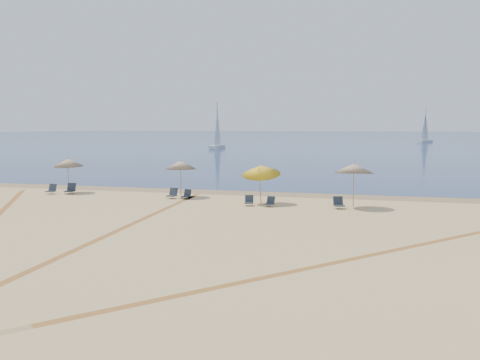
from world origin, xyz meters
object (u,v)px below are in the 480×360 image
object	(u,v)px
umbrella_2	(181,165)
chair_7	(270,202)
umbrella_4	(354,168)
chair_8	(339,203)
chair_3	(71,189)
chair_4	(172,194)
sailboat_0	(425,132)
chair_6	(249,201)
sailboat_2	(217,135)
umbrella_1	(68,162)
chair_5	(187,195)
chair_2	(52,190)
umbrella_3	(261,170)

from	to	relation	value
umbrella_2	chair_7	world-z (taller)	umbrella_2
umbrella_4	chair_8	world-z (taller)	umbrella_4
chair_3	chair_4	size ratio (longest dim) A/B	1.07
umbrella_2	sailboat_0	bearing A→B (deg)	80.25
chair_6	chair_7	distance (m)	1.27
umbrella_4	chair_7	bearing A→B (deg)	-168.83
chair_7	sailboat_0	bearing A→B (deg)	96.67
chair_6	sailboat_2	xyz separation A→B (m)	(-26.14, 75.05, 2.56)
umbrella_1	chair_5	xyz separation A→B (m)	(9.17, -0.90, -1.85)
chair_2	sailboat_2	distance (m)	74.21
umbrella_4	chair_3	size ratio (longest dim) A/B	3.41
sailboat_0	chair_4	bearing A→B (deg)	-70.56
chair_2	chair_5	xyz separation A→B (m)	(9.90, 0.09, -0.03)
chair_7	chair_8	size ratio (longest dim) A/B	0.82
sailboat_2	chair_7	bearing A→B (deg)	-71.31
umbrella_1	umbrella_2	distance (m)	8.48
chair_6	umbrella_4	bearing A→B (deg)	-2.62
chair_4	chair_5	bearing A→B (deg)	12.95
chair_8	chair_7	bearing A→B (deg)	162.76
chair_2	chair_3	distance (m)	1.32
umbrella_3	chair_8	distance (m)	5.08
umbrella_2	chair_6	distance (m)	6.24
chair_2	chair_3	size ratio (longest dim) A/B	0.88
umbrella_2	chair_8	bearing A→B (deg)	-12.83
umbrella_4	sailboat_0	world-z (taller)	sailboat_0
sailboat_2	chair_4	bearing A→B (deg)	-75.68
umbrella_1	chair_2	world-z (taller)	umbrella_1
umbrella_3	chair_3	size ratio (longest dim) A/B	3.41
umbrella_1	umbrella_4	xyz separation A→B (m)	(19.77, -1.92, 0.15)
chair_2	chair_3	xyz separation A→B (m)	(1.27, 0.34, 0.03)
umbrella_1	chair_5	bearing A→B (deg)	-5.61
umbrella_2	chair_4	distance (m)	2.04
chair_5	sailboat_0	bearing A→B (deg)	89.70
umbrella_3	chair_8	xyz separation A→B (m)	(4.71, -0.75, -1.74)
chair_8	chair_4	bearing A→B (deg)	150.02
sailboat_0	sailboat_2	xyz separation A→B (m)	(-42.41, -53.32, 0.02)
umbrella_1	sailboat_0	world-z (taller)	sailboat_0
umbrella_3	umbrella_2	bearing A→B (deg)	164.19
umbrella_3	sailboat_2	size ratio (longest dim) A/B	0.28
chair_3	sailboat_2	distance (m)	74.08
sailboat_0	umbrella_3	bearing A→B (deg)	-67.83
chair_7	umbrella_2	bearing A→B (deg)	170.99
chair_4	chair_8	distance (m)	10.88
umbrella_3	chair_2	world-z (taller)	umbrella_3
chair_5	chair_7	bearing A→B (deg)	-9.14
umbrella_3	chair_6	world-z (taller)	umbrella_3
umbrella_4	chair_5	xyz separation A→B (m)	(-10.59, 1.02, -2.00)
chair_4	chair_6	size ratio (longest dim) A/B	1.07
sailboat_0	sailboat_2	world-z (taller)	sailboat_2
umbrella_2	chair_6	world-z (taller)	umbrella_2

